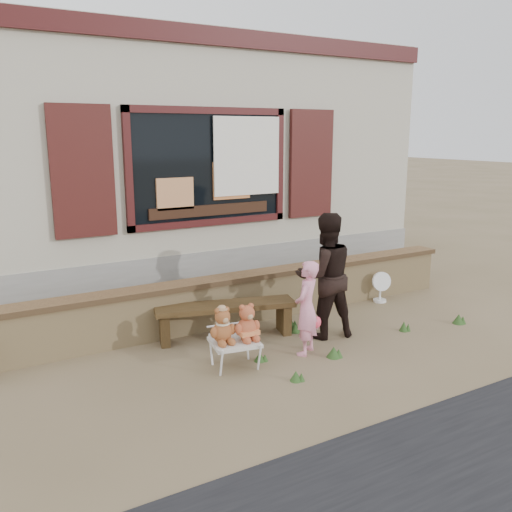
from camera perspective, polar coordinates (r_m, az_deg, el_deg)
ground at (r=6.74m, az=2.59°, el=-9.31°), size 80.00×80.00×0.00m
shopfront at (r=10.32m, az=-11.03°, el=9.61°), size 8.04×5.13×4.00m
brick_wall at (r=7.44m, az=-1.55°, el=-4.36°), size 7.10×0.36×0.67m
bench at (r=6.85m, az=-3.22°, el=-6.00°), size 1.80×0.82×0.45m
folding_chair at (r=6.03m, az=-2.26°, el=-9.15°), size 0.58×0.53×0.31m
teddy_bear_left at (r=5.91m, az=-3.58°, el=-7.23°), size 0.34×0.30×0.41m
teddy_bear_right at (r=5.99m, az=-1.00°, el=-6.88°), size 0.34×0.31×0.42m
child at (r=6.33m, az=5.34°, el=-5.46°), size 0.49×0.46×1.12m
adult at (r=6.84m, az=7.27°, el=-2.06°), size 0.87×0.74×1.59m
fan_right at (r=8.52m, az=12.95°, el=-3.16°), size 0.31×0.20×0.48m
grass_tufts at (r=6.93m, az=8.68°, el=-8.27°), size 3.12×1.48×0.14m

